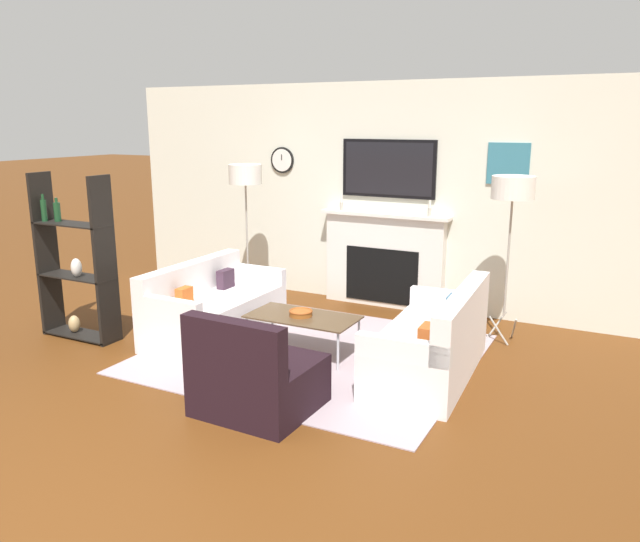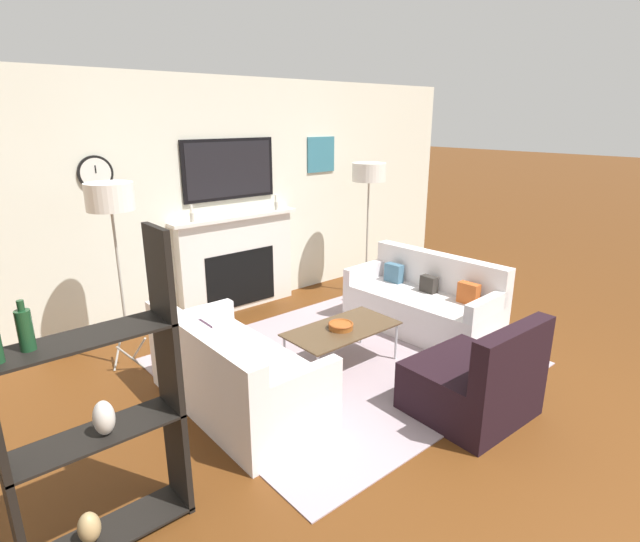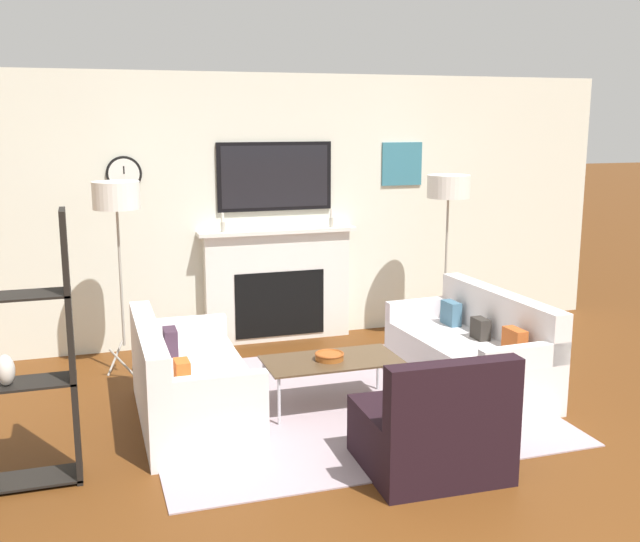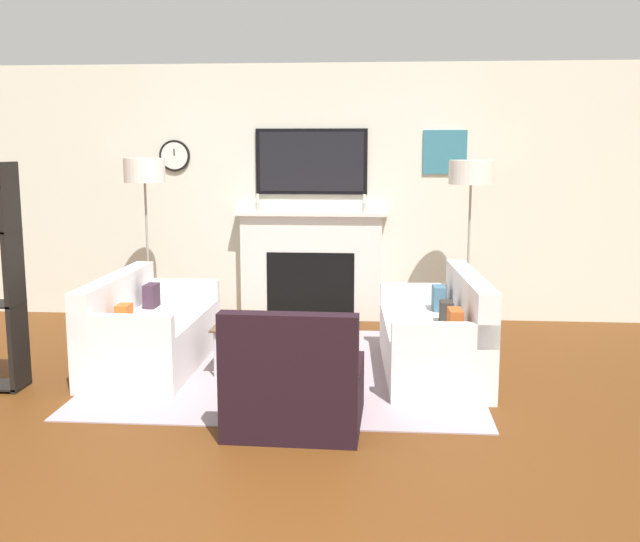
# 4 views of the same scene
# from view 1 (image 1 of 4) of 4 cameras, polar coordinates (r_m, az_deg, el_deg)

# --- Properties ---
(ground_plane) EXTENTS (60.00, 60.00, 0.00)m
(ground_plane) POSITION_cam_1_polar(r_m,az_deg,el_deg) (4.16, -20.86, -19.97)
(ground_plane) COLOR #552D10
(fireplace_wall) EXTENTS (7.45, 0.28, 2.70)m
(fireplace_wall) POSITION_cam_1_polar(r_m,az_deg,el_deg) (7.67, 6.27, 5.92)
(fireplace_wall) COLOR silver
(fireplace_wall) RESTS_ON ground_plane
(area_rug) EXTENTS (3.02, 2.70, 0.01)m
(area_rug) POSITION_cam_1_polar(r_m,az_deg,el_deg) (6.21, -0.68, -7.53)
(area_rug) COLOR #9C8A91
(area_rug) RESTS_ON ground_plane
(couch_left) EXTENTS (0.80, 1.62, 0.77)m
(couch_left) POSITION_cam_1_polar(r_m,az_deg,el_deg) (6.74, -9.79, -3.53)
(couch_left) COLOR silver
(couch_left) RESTS_ON ground_plane
(couch_right) EXTENTS (0.84, 1.69, 0.82)m
(couch_right) POSITION_cam_1_polar(r_m,az_deg,el_deg) (5.68, 10.26, -6.71)
(couch_right) COLOR silver
(couch_right) RESTS_ON ground_plane
(armchair) EXTENTS (0.89, 0.83, 0.83)m
(armchair) POSITION_cam_1_polar(r_m,az_deg,el_deg) (4.98, -5.87, -9.82)
(armchair) COLOR black
(armchair) RESTS_ON ground_plane
(coffee_table) EXTENTS (1.07, 0.55, 0.40)m
(coffee_table) POSITION_cam_1_polar(r_m,az_deg,el_deg) (6.07, -1.59, -4.36)
(coffee_table) COLOR #4C3823
(coffee_table) RESTS_ON ground_plane
(decorative_bowl) EXTENTS (0.23, 0.23, 0.06)m
(decorative_bowl) POSITION_cam_1_polar(r_m,az_deg,el_deg) (6.06, -1.77, -3.83)
(decorative_bowl) COLOR #964F1D
(decorative_bowl) RESTS_ON coffee_table
(floor_lamp_left) EXTENTS (0.40, 0.40, 1.73)m
(floor_lamp_left) POSITION_cam_1_polar(r_m,az_deg,el_deg) (7.72, -6.84, 8.58)
(floor_lamp_left) COLOR #9E998E
(floor_lamp_left) RESTS_ON ground_plane
(floor_lamp_right) EXTENTS (0.42, 0.42, 1.72)m
(floor_lamp_right) POSITION_cam_1_polar(r_m,az_deg,el_deg) (6.51, 17.23, 7.08)
(floor_lamp_right) COLOR #9E998E
(floor_lamp_right) RESTS_ON ground_plane
(shelf_unit) EXTENTS (0.89, 0.28, 1.73)m
(shelf_unit) POSITION_cam_1_polar(r_m,az_deg,el_deg) (6.95, -21.51, 0.56)
(shelf_unit) COLOR black
(shelf_unit) RESTS_ON ground_plane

